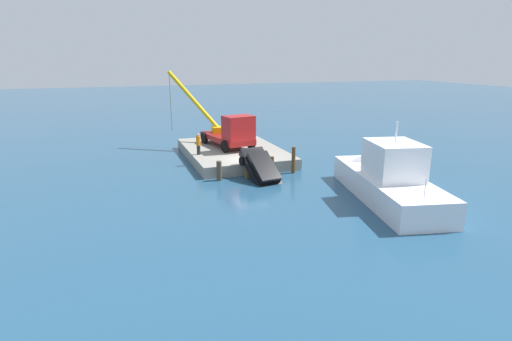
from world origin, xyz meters
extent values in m
plane|color=navy|center=(0.00, 0.00, 0.00)|extent=(200.00, 200.00, 0.00)
cube|color=gray|center=(-4.39, 0.00, 0.43)|extent=(11.33, 7.61, 0.85)
cube|color=maroon|center=(-5.30, -0.26, 1.58)|extent=(6.34, 3.53, 0.45)
cube|color=#AF1919|center=(-3.18, 0.15, 2.78)|extent=(2.09, 2.61, 1.96)
cylinder|color=black|center=(-3.47, 1.33, 1.35)|extent=(1.04, 0.49, 1.00)
cylinder|color=black|center=(-3.01, -1.05, 1.35)|extent=(1.04, 0.49, 1.00)
cylinder|color=black|center=(-7.59, 0.53, 1.35)|extent=(1.04, 0.49, 1.00)
cylinder|color=black|center=(-7.12, -1.86, 1.35)|extent=(1.04, 0.49, 1.00)
cylinder|color=#E5B20C|center=(-9.19, -2.35, 4.61)|extent=(4.68, 3.93, 5.08)
cube|color=#E5B20C|center=(-7.06, -0.60, 2.05)|extent=(1.00, 1.00, 0.50)
cylinder|color=#4C4C19|center=(-11.33, -4.10, 4.26)|extent=(0.04, 0.04, 5.52)
cylinder|color=black|center=(-2.98, -3.26, 1.22)|extent=(0.28, 0.28, 0.74)
cylinder|color=orange|center=(-2.98, -3.26, 1.96)|extent=(0.34, 0.34, 0.74)
sphere|color=tan|center=(-2.98, -3.26, 2.44)|extent=(0.21, 0.21, 0.21)
cube|color=black|center=(2.95, 0.03, 0.49)|extent=(4.36, 2.39, 3.13)
cube|color=black|center=(3.04, 0.05, 1.03)|extent=(2.59, 1.91, 1.84)
cylinder|color=black|center=(3.97, 1.09, -0.67)|extent=(0.92, 0.36, 0.89)
cylinder|color=black|center=(4.25, -0.65, -0.67)|extent=(0.92, 0.36, 0.89)
cylinder|color=black|center=(1.33, 0.67, 1.20)|extent=(0.92, 0.36, 0.89)
cylinder|color=black|center=(1.61, -1.07, 1.20)|extent=(0.92, 0.36, 0.89)
cube|color=white|center=(9.01, 5.83, 0.30)|extent=(10.87, 5.49, 2.43)
cone|color=white|center=(3.93, 6.93, 0.30)|extent=(4.27, 4.06, 3.36)
cube|color=white|center=(9.51, 5.72, 2.57)|extent=(3.77, 3.32, 2.12)
cylinder|color=white|center=(9.51, 5.72, 4.23)|extent=(0.10, 0.10, 1.20)
cylinder|color=silver|center=(5.45, 6.60, 2.01)|extent=(0.06, 0.06, 1.00)
cylinder|color=silver|center=(13.07, 4.94, 2.01)|extent=(0.06, 0.06, 1.00)
cylinder|color=#4D3F30|center=(1.76, -2.82, 0.69)|extent=(0.36, 0.36, 1.39)
cylinder|color=brown|center=(1.84, -0.75, 0.75)|extent=(0.43, 0.43, 1.51)
cylinder|color=brown|center=(1.73, 1.15, 0.70)|extent=(0.36, 0.36, 1.40)
cylinder|color=brown|center=(1.75, 2.88, 0.99)|extent=(0.29, 0.29, 1.99)
camera|label=1|loc=(28.83, -9.67, 8.38)|focal=28.96mm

